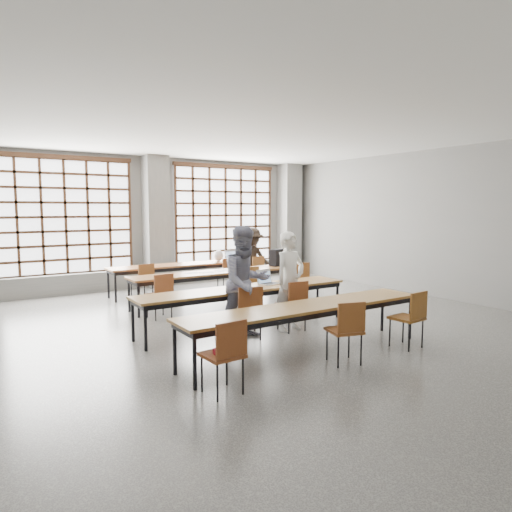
{
  "coord_description": "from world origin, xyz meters",
  "views": [
    {
      "loc": [
        -4.48,
        -6.53,
        2.11
      ],
      "look_at": [
        0.06,
        0.4,
        1.24
      ],
      "focal_mm": 32.0,
      "sensor_mm": 36.0,
      "label": 1
    }
  ],
  "objects_px": {
    "chair_mid_right": "(299,277)",
    "plastic_bag": "(219,256)",
    "desk_row_a": "(188,266)",
    "student_female": "(246,282)",
    "chair_back_mid": "(228,271)",
    "chair_near_right": "(411,313)",
    "chair_back_left": "(144,279)",
    "chair_mid_left": "(161,291)",
    "chair_near_mid": "(347,326)",
    "student_male": "(290,281)",
    "laptop_back": "(232,257)",
    "laptop_front": "(267,281)",
    "desk_row_c": "(245,291)",
    "student_back": "(252,259)",
    "red_pouch": "(222,351)",
    "desk_row_b": "(219,274)",
    "chair_mid_centre": "(248,282)",
    "backpack": "(276,258)",
    "chair_front_left": "(249,307)",
    "chair_near_left": "(226,349)",
    "mouse": "(289,282)",
    "phone": "(257,287)",
    "green_box": "(240,285)",
    "chair_back_right": "(255,269)",
    "chair_front_right": "(294,301)",
    "desk_row_d": "(307,310)"
  },
  "relations": [
    {
      "from": "green_box",
      "to": "plastic_bag",
      "type": "bearing_deg",
      "value": 66.85
    },
    {
      "from": "plastic_bag",
      "to": "desk_row_b",
      "type": "bearing_deg",
      "value": -118.61
    },
    {
      "from": "student_female",
      "to": "chair_back_mid",
      "type": "bearing_deg",
      "value": 65.0
    },
    {
      "from": "student_male",
      "to": "plastic_bag",
      "type": "xyz_separation_m",
      "value": [
        0.95,
        4.32,
        0.02
      ]
    },
    {
      "from": "desk_row_b",
      "to": "desk_row_d",
      "type": "xyz_separation_m",
      "value": [
        -0.63,
        -3.82,
        0.0
      ]
    },
    {
      "from": "chair_back_mid",
      "to": "laptop_back",
      "type": "distance_m",
      "value": 0.96
    },
    {
      "from": "student_back",
      "to": "red_pouch",
      "type": "relative_size",
      "value": 8.02
    },
    {
      "from": "student_female",
      "to": "laptop_front",
      "type": "xyz_separation_m",
      "value": [
        0.84,
        0.61,
        -0.12
      ]
    },
    {
      "from": "chair_back_right",
      "to": "phone",
      "type": "height_order",
      "value": "chair_back_right"
    },
    {
      "from": "laptop_front",
      "to": "green_box",
      "type": "relative_size",
      "value": 1.65
    },
    {
      "from": "desk_row_b",
      "to": "student_back",
      "type": "height_order",
      "value": "student_back"
    },
    {
      "from": "laptop_back",
      "to": "backpack",
      "type": "bearing_deg",
      "value": -83.08
    },
    {
      "from": "desk_row_a",
      "to": "chair_mid_right",
      "type": "distance_m",
      "value": 2.89
    },
    {
      "from": "chair_mid_left",
      "to": "desk_row_a",
      "type": "bearing_deg",
      "value": 54.7
    },
    {
      "from": "chair_near_mid",
      "to": "chair_near_right",
      "type": "xyz_separation_m",
      "value": [
        1.33,
        -0.0,
        0.0
      ]
    },
    {
      "from": "desk_row_c",
      "to": "chair_mid_left",
      "type": "height_order",
      "value": "chair_mid_left"
    },
    {
      "from": "chair_near_mid",
      "to": "phone",
      "type": "xyz_separation_m",
      "value": [
        0.03,
        2.25,
        0.2
      ]
    },
    {
      "from": "chair_back_right",
      "to": "chair_back_mid",
      "type": "bearing_deg",
      "value": -179.96
    },
    {
      "from": "desk_row_c",
      "to": "student_female",
      "type": "height_order",
      "value": "student_female"
    },
    {
      "from": "chair_back_left",
      "to": "chair_mid_left",
      "type": "relative_size",
      "value": 1.0
    },
    {
      "from": "chair_front_left",
      "to": "chair_near_mid",
      "type": "relative_size",
      "value": 1.0
    },
    {
      "from": "student_female",
      "to": "laptop_front",
      "type": "height_order",
      "value": "student_female"
    },
    {
      "from": "student_back",
      "to": "student_male",
      "type": "bearing_deg",
      "value": -109.44
    },
    {
      "from": "chair_front_left",
      "to": "student_male",
      "type": "relative_size",
      "value": 0.51
    },
    {
      "from": "chair_mid_right",
      "to": "chair_near_mid",
      "type": "bearing_deg",
      "value": -120.3
    },
    {
      "from": "chair_front_left",
      "to": "chair_front_right",
      "type": "distance_m",
      "value": 0.92
    },
    {
      "from": "chair_back_left",
      "to": "chair_mid_left",
      "type": "height_order",
      "value": "same"
    },
    {
      "from": "chair_back_mid",
      "to": "chair_near_mid",
      "type": "height_order",
      "value": "same"
    },
    {
      "from": "chair_mid_centre",
      "to": "chair_mid_right",
      "type": "bearing_deg",
      "value": 0.03
    },
    {
      "from": "laptop_front",
      "to": "phone",
      "type": "bearing_deg",
      "value": -149.76
    },
    {
      "from": "chair_mid_right",
      "to": "plastic_bag",
      "type": "height_order",
      "value": "plastic_bag"
    },
    {
      "from": "chair_near_left",
      "to": "mouse",
      "type": "relative_size",
      "value": 8.98
    },
    {
      "from": "chair_mid_centre",
      "to": "backpack",
      "type": "xyz_separation_m",
      "value": [
        1.22,
        0.68,
        0.39
      ]
    },
    {
      "from": "desk_row_b",
      "to": "plastic_bag",
      "type": "height_order",
      "value": "plastic_bag"
    },
    {
      "from": "mouse",
      "to": "green_box",
      "type": "xyz_separation_m",
      "value": [
        -1.0,
        0.1,
        0.03
      ]
    },
    {
      "from": "chair_back_right",
      "to": "chair_mid_left",
      "type": "height_order",
      "value": "same"
    },
    {
      "from": "desk_row_b",
      "to": "chair_mid_left",
      "type": "height_order",
      "value": "chair_mid_left"
    },
    {
      "from": "chair_front_right",
      "to": "laptop_back",
      "type": "height_order",
      "value": "laptop_back"
    },
    {
      "from": "red_pouch",
      "to": "chair_mid_centre",
      "type": "bearing_deg",
      "value": 54.07
    },
    {
      "from": "laptop_front",
      "to": "chair_back_mid",
      "type": "bearing_deg",
      "value": 73.37
    },
    {
      "from": "student_male",
      "to": "laptop_back",
      "type": "relative_size",
      "value": 4.5
    },
    {
      "from": "desk_row_a",
      "to": "chair_near_mid",
      "type": "relative_size",
      "value": 4.55
    },
    {
      "from": "chair_back_right",
      "to": "chair_mid_centre",
      "type": "height_order",
      "value": "same"
    },
    {
      "from": "chair_back_left",
      "to": "laptop_front",
      "type": "bearing_deg",
      "value": -67.29
    },
    {
      "from": "chair_back_right",
      "to": "red_pouch",
      "type": "xyz_separation_m",
      "value": [
        -3.99,
        -5.42,
        -0.04
      ]
    },
    {
      "from": "desk_row_a",
      "to": "chair_mid_centre",
      "type": "relative_size",
      "value": 4.55
    },
    {
      "from": "chair_back_left",
      "to": "student_male",
      "type": "xyz_separation_m",
      "value": [
        1.33,
        -3.65,
        0.32
      ]
    },
    {
      "from": "desk_row_a",
      "to": "chair_near_right",
      "type": "xyz_separation_m",
      "value": [
        0.83,
        -6.12,
        -0.13
      ]
    },
    {
      "from": "chair_near_right",
      "to": "laptop_front",
      "type": "distance_m",
      "value": 2.65
    },
    {
      "from": "chair_back_left",
      "to": "desk_row_a",
      "type": "bearing_deg",
      "value": 24.4
    }
  ]
}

